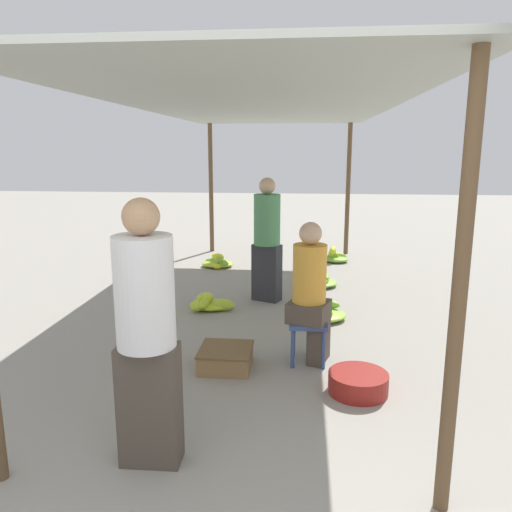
{
  "coord_description": "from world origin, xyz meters",
  "views": [
    {
      "loc": [
        0.5,
        -2.17,
        1.92
      ],
      "look_at": [
        0.0,
        2.86,
        0.83
      ],
      "focal_mm": 35.0,
      "sensor_mm": 36.0,
      "label": 1
    }
  ],
  "objects_px": {
    "banana_pile_right_2": "(335,257)",
    "stool": "(308,329)",
    "vendor_foreground": "(146,332)",
    "shopper_walking_mid": "(267,238)",
    "banana_pile_left_1": "(218,262)",
    "banana_pile_right_0": "(322,312)",
    "banana_pile_right_1": "(316,281)",
    "basin_black": "(358,383)",
    "banana_pile_left_0": "(208,304)",
    "vendor_seated": "(311,291)",
    "crate_near": "(226,358)"
  },
  "relations": [
    {
      "from": "stool",
      "to": "shopper_walking_mid",
      "type": "bearing_deg",
      "value": 105.57
    },
    {
      "from": "crate_near",
      "to": "banana_pile_right_0",
      "type": "bearing_deg",
      "value": 57.66
    },
    {
      "from": "vendor_seated",
      "to": "banana_pile_left_0",
      "type": "bearing_deg",
      "value": 131.07
    },
    {
      "from": "banana_pile_right_2",
      "to": "stool",
      "type": "bearing_deg",
      "value": -96.43
    },
    {
      "from": "vendor_seated",
      "to": "banana_pile_right_2",
      "type": "distance_m",
      "value": 4.3
    },
    {
      "from": "banana_pile_right_0",
      "to": "banana_pile_right_1",
      "type": "xyz_separation_m",
      "value": [
        -0.04,
        1.44,
        -0.02
      ]
    },
    {
      "from": "banana_pile_right_2",
      "to": "banana_pile_left_1",
      "type": "bearing_deg",
      "value": -163.22
    },
    {
      "from": "banana_pile_left_1",
      "to": "banana_pile_right_0",
      "type": "height_order",
      "value": "banana_pile_right_0"
    },
    {
      "from": "banana_pile_left_1",
      "to": "banana_pile_right_2",
      "type": "relative_size",
      "value": 1.0
    },
    {
      "from": "banana_pile_left_0",
      "to": "crate_near",
      "type": "distance_m",
      "value": 1.66
    },
    {
      "from": "basin_black",
      "to": "banana_pile_left_0",
      "type": "bearing_deg",
      "value": 129.31
    },
    {
      "from": "vendor_seated",
      "to": "stool",
      "type": "bearing_deg",
      "value": -162.34
    },
    {
      "from": "banana_pile_left_0",
      "to": "banana_pile_right_2",
      "type": "height_order",
      "value": "banana_pile_right_2"
    },
    {
      "from": "vendor_seated",
      "to": "banana_pile_right_0",
      "type": "xyz_separation_m",
      "value": [
        0.15,
        1.21,
        -0.59
      ]
    },
    {
      "from": "vendor_seated",
      "to": "banana_pile_right_2",
      "type": "xyz_separation_m",
      "value": [
        0.46,
        4.23,
        -0.59
      ]
    },
    {
      "from": "banana_pile_left_1",
      "to": "banana_pile_right_1",
      "type": "distance_m",
      "value": 1.89
    },
    {
      "from": "vendor_seated",
      "to": "basin_black",
      "type": "bearing_deg",
      "value": -55.51
    },
    {
      "from": "banana_pile_left_1",
      "to": "banana_pile_right_2",
      "type": "distance_m",
      "value": 2.04
    },
    {
      "from": "banana_pile_right_1",
      "to": "banana_pile_right_2",
      "type": "distance_m",
      "value": 1.62
    },
    {
      "from": "vendor_foreground",
      "to": "banana_pile_right_2",
      "type": "relative_size",
      "value": 3.18
    },
    {
      "from": "banana_pile_left_1",
      "to": "banana_pile_left_0",
      "type": "bearing_deg",
      "value": -83.0
    },
    {
      "from": "banana_pile_right_0",
      "to": "shopper_walking_mid",
      "type": "xyz_separation_m",
      "value": [
        -0.69,
        0.67,
        0.73
      ]
    },
    {
      "from": "banana_pile_right_0",
      "to": "shopper_walking_mid",
      "type": "height_order",
      "value": "shopper_walking_mid"
    },
    {
      "from": "banana_pile_left_0",
      "to": "stool",
      "type": "bearing_deg",
      "value": -49.47
    },
    {
      "from": "banana_pile_right_1",
      "to": "basin_black",
      "type": "bearing_deg",
      "value": -85.18
    },
    {
      "from": "banana_pile_right_0",
      "to": "banana_pile_right_2",
      "type": "xyz_separation_m",
      "value": [
        0.31,
        3.02,
        0.0
      ]
    },
    {
      "from": "stool",
      "to": "banana_pile_right_0",
      "type": "bearing_deg",
      "value": 82.25
    },
    {
      "from": "basin_black",
      "to": "crate_near",
      "type": "distance_m",
      "value": 1.19
    },
    {
      "from": "shopper_walking_mid",
      "to": "banana_pile_left_0",
      "type": "bearing_deg",
      "value": -144.3
    },
    {
      "from": "vendor_foreground",
      "to": "banana_pile_left_1",
      "type": "height_order",
      "value": "vendor_foreground"
    },
    {
      "from": "vendor_foreground",
      "to": "banana_pile_right_0",
      "type": "relative_size",
      "value": 2.9
    },
    {
      "from": "vendor_foreground",
      "to": "shopper_walking_mid",
      "type": "xyz_separation_m",
      "value": [
        0.45,
        3.48,
        -0.04
      ]
    },
    {
      "from": "crate_near",
      "to": "banana_pile_right_1",
      "type": "bearing_deg",
      "value": 73.21
    },
    {
      "from": "stool",
      "to": "banana_pile_left_1",
      "type": "xyz_separation_m",
      "value": [
        -1.47,
        3.65,
        -0.24
      ]
    },
    {
      "from": "stool",
      "to": "banana_pile_right_0",
      "type": "height_order",
      "value": "stool"
    },
    {
      "from": "vendor_foreground",
      "to": "banana_pile_left_0",
      "type": "bearing_deg",
      "value": 94.28
    },
    {
      "from": "vendor_foreground",
      "to": "shopper_walking_mid",
      "type": "bearing_deg",
      "value": 82.64
    },
    {
      "from": "stool",
      "to": "shopper_walking_mid",
      "type": "relative_size",
      "value": 0.25
    },
    {
      "from": "banana_pile_left_0",
      "to": "shopper_walking_mid",
      "type": "xyz_separation_m",
      "value": [
        0.67,
        0.48,
        0.74
      ]
    },
    {
      "from": "banana_pile_right_0",
      "to": "crate_near",
      "type": "relative_size",
      "value": 1.23
    },
    {
      "from": "banana_pile_right_0",
      "to": "vendor_foreground",
      "type": "bearing_deg",
      "value": -112.08
    },
    {
      "from": "vendor_foreground",
      "to": "stool",
      "type": "xyz_separation_m",
      "value": [
        0.97,
        1.59,
        -0.54
      ]
    },
    {
      "from": "basin_black",
      "to": "banana_pile_right_0",
      "type": "height_order",
      "value": "banana_pile_right_0"
    },
    {
      "from": "banana_pile_left_0",
      "to": "shopper_walking_mid",
      "type": "height_order",
      "value": "shopper_walking_mid"
    },
    {
      "from": "banana_pile_right_0",
      "to": "banana_pile_right_2",
      "type": "relative_size",
      "value": 1.1
    },
    {
      "from": "banana_pile_right_0",
      "to": "shopper_walking_mid",
      "type": "relative_size",
      "value": 0.36
    },
    {
      "from": "stool",
      "to": "vendor_foreground",
      "type": "bearing_deg",
      "value": -121.48
    },
    {
      "from": "basin_black",
      "to": "stool",
      "type": "bearing_deg",
      "value": 126.0
    },
    {
      "from": "banana_pile_right_1",
      "to": "crate_near",
      "type": "relative_size",
      "value": 1.35
    },
    {
      "from": "banana_pile_right_0",
      "to": "basin_black",
      "type": "bearing_deg",
      "value": -82.44
    }
  ]
}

